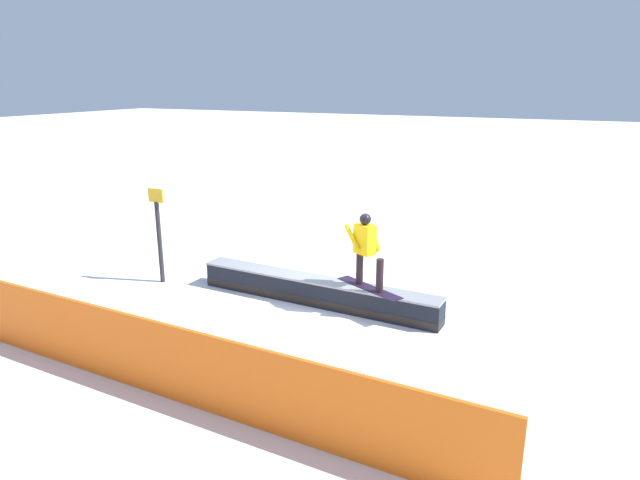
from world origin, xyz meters
TOP-DOWN VIEW (x-y plane):
  - ground_plane at (0.00, 0.00)m, footprint 120.00×120.00m
  - grind_box at (0.00, 0.00)m, footprint 5.25×0.72m
  - snowboarder at (-1.06, -0.00)m, footprint 1.53×0.93m
  - safety_fence at (0.00, 4.09)m, footprint 8.86×0.42m
  - trail_marker at (3.69, 0.36)m, footprint 0.40×0.10m

SIDE VIEW (x-z plane):
  - ground_plane at x=0.00m, z-range 0.00..0.00m
  - grind_box at x=0.00m, z-range -0.02..0.51m
  - safety_fence at x=0.00m, z-range 0.00..1.16m
  - trail_marker at x=3.69m, z-range 0.07..2.21m
  - snowboarder at x=-1.06m, z-range 0.60..2.05m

